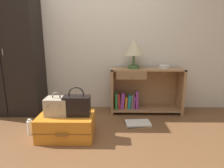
# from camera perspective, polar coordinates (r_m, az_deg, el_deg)

# --- Properties ---
(ground_plane) EXTENTS (9.00, 9.00, 0.00)m
(ground_plane) POSITION_cam_1_polar(r_m,az_deg,el_deg) (2.07, -9.85, -20.88)
(ground_plane) COLOR brown
(back_wall) EXTENTS (6.40, 0.10, 2.60)m
(back_wall) POSITION_cam_1_polar(r_m,az_deg,el_deg) (3.20, -5.80, 15.83)
(back_wall) COLOR silver
(back_wall) RESTS_ON ground_plane
(wardrobe) EXTENTS (0.94, 0.47, 1.97)m
(wardrobe) POSITION_cam_1_polar(r_m,az_deg,el_deg) (3.31, -28.84, 8.74)
(wardrobe) COLOR black
(wardrobe) RESTS_ON ground_plane
(bookshelf) EXTENTS (1.13, 0.36, 0.72)m
(bookshelf) POSITION_cam_1_polar(r_m,az_deg,el_deg) (3.09, 9.29, -1.90)
(bookshelf) COLOR #A37A51
(bookshelf) RESTS_ON ground_plane
(table_lamp) EXTENTS (0.30, 0.30, 0.45)m
(table_lamp) POSITION_cam_1_polar(r_m,az_deg,el_deg) (2.95, 6.67, 10.63)
(table_lamp) COLOR #4C7542
(table_lamp) RESTS_ON bookshelf
(bowl) EXTENTS (0.18, 0.18, 0.05)m
(bowl) POSITION_cam_1_polar(r_m,az_deg,el_deg) (3.08, 15.59, 5.05)
(bowl) COLOR silver
(bowl) RESTS_ON bookshelf
(suitcase_large) EXTENTS (0.66, 0.46, 0.28)m
(suitcase_large) POSITION_cam_1_polar(r_m,az_deg,el_deg) (2.40, -13.53, -12.14)
(suitcase_large) COLOR orange
(suitcase_large) RESTS_ON ground_plane
(train_case) EXTENTS (0.26, 0.22, 0.28)m
(train_case) POSITION_cam_1_polar(r_m,az_deg,el_deg) (2.35, -16.30, -6.41)
(train_case) COLOR #B7A88E
(train_case) RESTS_ON suitcase_large
(handbag) EXTENTS (0.31, 0.17, 0.34)m
(handbag) POSITION_cam_1_polar(r_m,az_deg,el_deg) (2.28, -10.61, -6.31)
(handbag) COLOR black
(handbag) RESTS_ON suitcase_large
(bottle) EXTENTS (0.07, 0.07, 0.20)m
(bottle) POSITION_cam_1_polar(r_m,az_deg,el_deg) (2.61, -23.53, -11.89)
(bottle) COLOR white
(bottle) RESTS_ON ground_plane
(open_book_on_floor) EXTENTS (0.41, 0.32, 0.02)m
(open_book_on_floor) POSITION_cam_1_polar(r_m,az_deg,el_deg) (2.73, 7.88, -11.64)
(open_book_on_floor) COLOR white
(open_book_on_floor) RESTS_ON ground_plane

